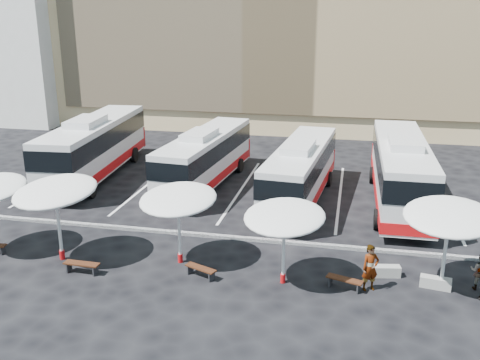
% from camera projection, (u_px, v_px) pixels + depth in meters
% --- Properties ---
extents(ground, '(120.00, 120.00, 0.00)m').
position_uv_depth(ground, '(206.00, 241.00, 25.51)').
color(ground, black).
rests_on(ground, ground).
extents(apartment_block, '(14.00, 14.00, 18.00)m').
position_uv_depth(apartment_block, '(15.00, 27.00, 54.56)').
color(apartment_block, silver).
rests_on(apartment_block, ground).
extents(curb_divider, '(34.00, 0.25, 0.15)m').
position_uv_depth(curb_divider, '(209.00, 235.00, 25.96)').
color(curb_divider, black).
rests_on(curb_divider, ground).
extents(bay_lines, '(24.15, 12.00, 0.01)m').
position_uv_depth(bay_lines, '(241.00, 189.00, 32.97)').
color(bay_lines, white).
rests_on(bay_lines, ground).
extents(bus_0, '(3.81, 13.11, 4.10)m').
position_uv_depth(bus_0, '(95.00, 145.00, 35.01)').
color(bus_0, silver).
rests_on(bus_0, ground).
extents(bus_1, '(3.42, 11.62, 3.64)m').
position_uv_depth(bus_1, '(206.00, 156.00, 33.28)').
color(bus_1, silver).
rests_on(bus_1, ground).
extents(bus_2, '(3.38, 11.56, 3.62)m').
position_uv_depth(bus_2, '(301.00, 170.00, 30.37)').
color(bus_2, silver).
rests_on(bus_2, ground).
extents(bus_3, '(3.06, 12.64, 4.00)m').
position_uv_depth(bus_3, '(401.00, 169.00, 29.97)').
color(bus_3, silver).
rests_on(bus_3, ground).
extents(sunshade_1, '(4.61, 4.64, 3.71)m').
position_uv_depth(sunshade_1, '(55.00, 192.00, 22.70)').
color(sunshade_1, silver).
rests_on(sunshade_1, ground).
extents(sunshade_2, '(3.88, 3.91, 3.43)m').
position_uv_depth(sunshade_2, '(178.00, 199.00, 22.48)').
color(sunshade_2, silver).
rests_on(sunshade_2, ground).
extents(sunshade_3, '(3.92, 3.95, 3.34)m').
position_uv_depth(sunshade_3, '(284.00, 217.00, 20.75)').
color(sunshade_3, silver).
rests_on(sunshade_3, ground).
extents(sunshade_4, '(4.18, 4.21, 3.59)m').
position_uv_depth(sunshade_4, '(449.00, 217.00, 20.21)').
color(sunshade_4, silver).
rests_on(sunshade_4, ground).
extents(wood_bench_1, '(1.53, 0.44, 0.47)m').
position_uv_depth(wood_bench_1, '(82.00, 265.00, 22.27)').
color(wood_bench_1, black).
rests_on(wood_bench_1, ground).
extents(wood_bench_2, '(1.44, 0.89, 0.43)m').
position_uv_depth(wood_bench_2, '(201.00, 270.00, 21.96)').
color(wood_bench_2, black).
rests_on(wood_bench_2, ground).
extents(wood_bench_3, '(1.49, 0.81, 0.44)m').
position_uv_depth(wood_bench_3, '(345.00, 281.00, 21.01)').
color(wood_bench_3, black).
rests_on(wood_bench_3, ground).
extents(conc_bench_0, '(1.27, 0.62, 0.46)m').
position_uv_depth(conc_bench_0, '(385.00, 271.00, 22.06)').
color(conc_bench_0, gray).
rests_on(conc_bench_0, ground).
extents(conc_bench_1, '(1.24, 0.60, 0.44)m').
position_uv_depth(conc_bench_1, '(436.00, 283.00, 21.12)').
color(conc_bench_1, gray).
rests_on(conc_bench_1, ground).
extents(passenger_0, '(0.82, 0.71, 1.89)m').
position_uv_depth(passenger_0, '(370.00, 268.00, 20.78)').
color(passenger_0, black).
rests_on(passenger_0, ground).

